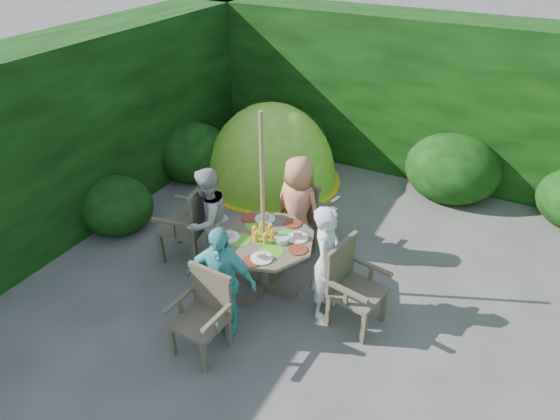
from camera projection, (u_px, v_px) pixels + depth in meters
The scene contains 13 objects.
ground at pixel (330, 309), 5.64m from camera, with size 60.00×60.00×0.00m, color #494741.
hedge_enclosure at pixel (379, 164), 5.99m from camera, with size 9.00×9.00×2.50m.
patio_table at pixel (264, 246), 5.68m from camera, with size 1.26×1.26×0.84m.
parasol_pole at pixel (263, 207), 5.41m from camera, with size 0.04×0.04×2.20m, color olive.
garden_chair_right at pixel (352, 284), 5.25m from camera, with size 0.58×0.63×0.93m.
garden_chair_left at pixel (191, 221), 6.20m from camera, with size 0.64×0.70×1.02m.
garden_chair_back at pixel (308, 209), 6.53m from camera, with size 0.65×0.60×0.93m.
garden_chair_front at pixel (204, 312), 4.94m from camera, with size 0.54×0.49×0.86m.
child_right at pixel (327, 262), 5.29m from camera, with size 0.49×0.32×1.34m, color silver.
child_left at pixel (207, 220), 5.99m from camera, with size 0.65×0.51×1.34m, color #A6A7A1.
child_back at pixel (298, 208), 6.22m from camera, with size 0.67×0.43×1.36m, color #D57F58.
child_front at pixel (221, 281), 5.07m from camera, with size 0.75×0.31×1.29m, color #51BEBE.
dome_tent at pixel (271, 180), 8.26m from camera, with size 2.51×2.51×2.60m.
Camera 1 is at (1.48, -3.98, 3.92)m, focal length 32.00 mm.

